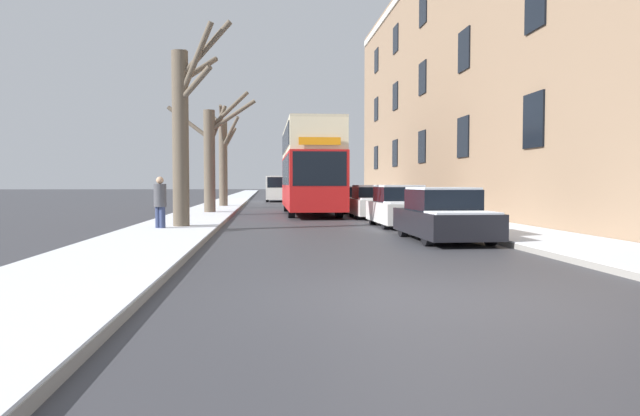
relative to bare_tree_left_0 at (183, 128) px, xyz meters
name	(u,v)px	position (x,y,z in m)	size (l,w,h in m)	color
ground_plane	(425,298)	(4.84, -11.58, -3.39)	(320.00, 320.00, 0.00)	#38383D
sidewalk_left	(237,198)	(-0.33, 41.42, -3.31)	(2.88, 130.00, 0.16)	gray
sidewalk_right	(334,198)	(10.02, 41.42, -3.31)	(2.88, 130.00, 0.16)	gray
terrace_facade_right	(501,85)	(15.95, 12.24, 3.77)	(9.10, 37.94, 14.32)	#8C7056
bare_tree_left_0	(183,128)	(0.00, 0.00, 0.00)	(2.04, 2.58, 6.75)	brown
bare_tree_left_1	(211,154)	(0.00, 9.47, -0.37)	(4.44, 1.40, 6.29)	brown
bare_tree_left_2	(223,159)	(0.02, 17.47, -0.26)	(2.26, 3.09, 6.40)	brown
double_decker_bus	(310,164)	(4.94, 9.91, -0.85)	(2.56, 10.47, 4.49)	red
parked_car_0	(443,216)	(7.50, -4.00, -2.72)	(1.83, 4.24, 1.45)	black
parked_car_1	(399,207)	(7.50, 1.13, -2.70)	(1.74, 4.05, 1.51)	silver
parked_car_2	(372,203)	(7.50, 6.33, -2.70)	(1.81, 3.90, 1.49)	silver
parked_car_3	(355,200)	(7.50, 11.58, -2.74)	(1.86, 4.58, 1.41)	slate
oncoming_van	(277,188)	(3.71, 31.17, -2.19)	(2.02, 5.54, 2.22)	white
pedestrian_left_sidewalk	(160,202)	(-0.63, -0.79, -2.42)	(0.39, 0.39, 1.78)	navy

